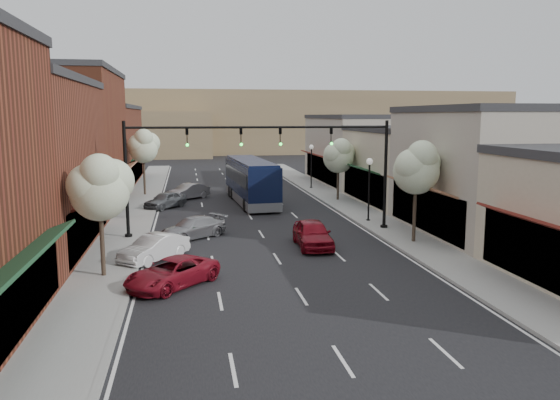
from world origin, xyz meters
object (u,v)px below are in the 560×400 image
tree_left_near (100,186)px  red_hatchback (313,234)px  lamp_post_near (369,179)px  parked_car_e (188,192)px  coach_bus (251,181)px  signal_mast_left (167,161)px  signal_mast_right (350,159)px  tree_right_near (417,167)px  parked_car_a (172,273)px  tree_right_far (339,155)px  lamp_post_far (311,159)px  parked_car_d (165,200)px  parked_car_b (154,248)px  tree_left_far (144,146)px  parked_car_c (193,228)px

tree_left_near → red_hatchback: 11.94m
lamp_post_near → parked_car_e: size_ratio=1.07×
coach_bus → parked_car_e: coach_bus is taller
signal_mast_left → tree_left_near: signal_mast_left is taller
signal_mast_right → tree_right_near: bearing=-56.1°
parked_car_a → tree_right_far: bearing=102.1°
lamp_post_far → coach_bus: size_ratio=0.37×
tree_right_near → parked_car_d: tree_right_near is taller
lamp_post_near → parked_car_b: size_ratio=1.11×
signal_mast_right → lamp_post_near: 3.69m
signal_mast_right → parked_car_a: bearing=-137.9°
signal_mast_right → parked_car_d: 16.50m
signal_mast_left → tree_left_near: (-2.63, -8.05, -0.40)m
tree_left_far → lamp_post_far: bearing=7.3°
coach_bus → signal_mast_right: bearing=-72.4°
tree_left_far → lamp_post_near: 22.33m
parked_car_a → tree_left_near: bearing=-165.4°
signal_mast_left → parked_car_d: 11.52m
tree_right_far → lamp_post_far: 8.13m
signal_mast_right → red_hatchback: bearing=-130.2°
parked_car_c → parked_car_d: size_ratio=1.12×
signal_mast_right → tree_left_near: bearing=-149.9°
parked_car_e → parked_car_a: bearing=-45.1°
signal_mast_right → tree_right_far: (2.73, 11.95, -0.63)m
signal_mast_right → tree_left_far: size_ratio=1.34×
red_hatchback → tree_left_far: bearing=117.9°
tree_left_far → red_hatchback: tree_left_far is taller
coach_bus → parked_car_b: (-7.01, -17.59, -1.24)m
tree_right_far → red_hatchback: size_ratio=1.21×
tree_right_near → parked_car_a: (-13.56, -5.72, -3.84)m
signal_mast_right → tree_left_far: (-13.87, 17.95, -0.02)m
parked_car_b → tree_left_far: bearing=135.1°
signal_mast_left → tree_right_near: 14.55m
lamp_post_far → coach_bus: 10.45m
parked_car_a → parked_car_b: parked_car_b is taller
tree_right_far → coach_bus: (-7.53, 0.37, -2.09)m
parked_car_c → parked_car_b: bearing=-59.3°
tree_right_far → red_hatchback: tree_right_far is taller
tree_right_near → tree_left_far: size_ratio=0.97×
tree_right_near → parked_car_c: tree_right_near is taller
tree_left_far → parked_car_c: (4.05, -18.34, -3.97)m
tree_right_far → parked_car_d: 14.97m
red_hatchback → parked_car_e: size_ratio=1.09×
signal_mast_left → parked_car_c: size_ratio=1.89×
tree_left_far → coach_bus: tree_left_far is taller
parked_car_c → parked_car_d: (-2.00, 11.19, 0.03)m
signal_mast_left → parked_car_b: 6.62m
tree_left_far → lamp_post_near: bearing=-43.9°
tree_right_far → parked_car_e: (-12.74, 3.36, -3.31)m
parked_car_d → lamp_post_far: bearing=71.6°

